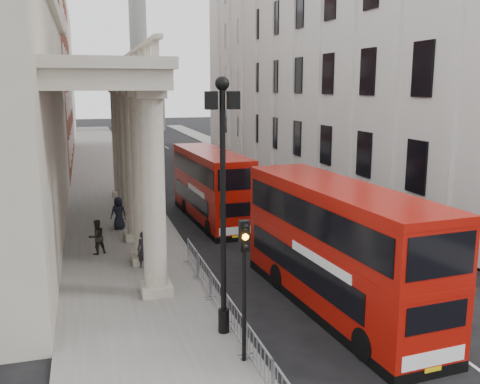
{
  "coord_description": "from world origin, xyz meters",
  "views": [
    {
      "loc": [
        -4.72,
        -12.01,
        8.14
      ],
      "look_at": [
        2.34,
        12.13,
        3.15
      ],
      "focal_mm": 40.0,
      "sensor_mm": 36.0,
      "label": 1
    }
  ],
  "objects_px": {
    "lamp_post_south": "(223,191)",
    "pedestrian_c": "(119,213)",
    "bus_far": "(211,185)",
    "lamp_post_north": "(132,124)",
    "traffic_light": "(244,265)",
    "bus_near": "(337,245)",
    "pedestrian_b": "(97,237)",
    "pedestrian_a": "(144,250)",
    "monument_column": "(139,43)",
    "lamp_post_mid": "(156,141)"
  },
  "relations": [
    {
      "from": "lamp_post_south",
      "to": "pedestrian_a",
      "type": "relative_size",
      "value": 5.05
    },
    {
      "from": "pedestrian_a",
      "to": "pedestrian_b",
      "type": "xyz_separation_m",
      "value": [
        -1.98,
        2.62,
        0.03
      ]
    },
    {
      "from": "lamp_post_south",
      "to": "lamp_post_mid",
      "type": "relative_size",
      "value": 1.0
    },
    {
      "from": "lamp_post_north",
      "to": "traffic_light",
      "type": "bearing_deg",
      "value": -89.83
    },
    {
      "from": "bus_far",
      "to": "pedestrian_c",
      "type": "relative_size",
      "value": 5.4
    },
    {
      "from": "monument_column",
      "to": "lamp_post_south",
      "type": "bearing_deg",
      "value": -94.29
    },
    {
      "from": "lamp_post_mid",
      "to": "monument_column",
      "type": "bearing_deg",
      "value": 84.76
    },
    {
      "from": "traffic_light",
      "to": "pedestrian_c",
      "type": "distance_m",
      "value": 16.67
    },
    {
      "from": "lamp_post_mid",
      "to": "lamp_post_north",
      "type": "bearing_deg",
      "value": 90.0
    },
    {
      "from": "lamp_post_mid",
      "to": "bus_near",
      "type": "xyz_separation_m",
      "value": [
        4.56,
        -14.97,
        -2.48
      ]
    },
    {
      "from": "lamp_post_north",
      "to": "bus_near",
      "type": "relative_size",
      "value": 0.76
    },
    {
      "from": "monument_column",
      "to": "lamp_post_south",
      "type": "height_order",
      "value": "monument_column"
    },
    {
      "from": "lamp_post_south",
      "to": "bus_far",
      "type": "relative_size",
      "value": 0.83
    },
    {
      "from": "lamp_post_south",
      "to": "pedestrian_c",
      "type": "relative_size",
      "value": 4.47
    },
    {
      "from": "bus_near",
      "to": "pedestrian_b",
      "type": "bearing_deg",
      "value": 129.21
    },
    {
      "from": "bus_far",
      "to": "pedestrian_a",
      "type": "relative_size",
      "value": 6.1
    },
    {
      "from": "traffic_light",
      "to": "pedestrian_b",
      "type": "xyz_separation_m",
      "value": [
        -3.89,
        11.9,
        -2.13
      ]
    },
    {
      "from": "bus_near",
      "to": "bus_far",
      "type": "distance_m",
      "value": 14.33
    },
    {
      "from": "bus_far",
      "to": "bus_near",
      "type": "bearing_deg",
      "value": -87.24
    },
    {
      "from": "pedestrian_c",
      "to": "pedestrian_a",
      "type": "bearing_deg",
      "value": -61.32
    },
    {
      "from": "pedestrian_a",
      "to": "lamp_post_mid",
      "type": "bearing_deg",
      "value": 86.3
    },
    {
      "from": "lamp_post_south",
      "to": "pedestrian_b",
      "type": "relative_size",
      "value": 4.86
    },
    {
      "from": "traffic_light",
      "to": "bus_far",
      "type": "height_order",
      "value": "traffic_light"
    },
    {
      "from": "bus_near",
      "to": "bus_far",
      "type": "bearing_deg",
      "value": 91.47
    },
    {
      "from": "lamp_post_mid",
      "to": "pedestrian_b",
      "type": "bearing_deg",
      "value": -121.73
    },
    {
      "from": "traffic_light",
      "to": "lamp_post_mid",
      "type": "bearing_deg",
      "value": 90.32
    },
    {
      "from": "pedestrian_c",
      "to": "pedestrian_b",
      "type": "bearing_deg",
      "value": -83.18
    },
    {
      "from": "lamp_post_south",
      "to": "bus_far",
      "type": "height_order",
      "value": "lamp_post_south"
    },
    {
      "from": "lamp_post_mid",
      "to": "pedestrian_b",
      "type": "distance_m",
      "value": 8.2
    },
    {
      "from": "traffic_light",
      "to": "pedestrian_a",
      "type": "bearing_deg",
      "value": 101.63
    },
    {
      "from": "lamp_post_mid",
      "to": "pedestrian_b",
      "type": "xyz_separation_m",
      "value": [
        -3.79,
        -6.12,
        -3.94
      ]
    },
    {
      "from": "monument_column",
      "to": "pedestrian_b",
      "type": "height_order",
      "value": "monument_column"
    },
    {
      "from": "lamp_post_north",
      "to": "pedestrian_a",
      "type": "distance_m",
      "value": 25.12
    },
    {
      "from": "bus_near",
      "to": "pedestrian_b",
      "type": "xyz_separation_m",
      "value": [
        -8.35,
        8.85,
        -1.46
      ]
    },
    {
      "from": "lamp_post_north",
      "to": "pedestrian_c",
      "type": "xyz_separation_m",
      "value": [
        -2.46,
        -17.67,
        -3.86
      ]
    },
    {
      "from": "pedestrian_b",
      "to": "bus_near",
      "type": "bearing_deg",
      "value": 107.84
    },
    {
      "from": "pedestrian_a",
      "to": "lamp_post_south",
      "type": "bearing_deg",
      "value": -68.01
    },
    {
      "from": "lamp_post_north",
      "to": "traffic_light",
      "type": "distance_m",
      "value": 34.07
    },
    {
      "from": "lamp_post_south",
      "to": "bus_near",
      "type": "distance_m",
      "value": 5.29
    },
    {
      "from": "bus_near",
      "to": "bus_far",
      "type": "relative_size",
      "value": 1.09
    },
    {
      "from": "lamp_post_south",
      "to": "pedestrian_a",
      "type": "xyz_separation_m",
      "value": [
        -1.81,
        7.26,
        -3.97
      ]
    },
    {
      "from": "lamp_post_north",
      "to": "pedestrian_b",
      "type": "distance_m",
      "value": 22.79
    },
    {
      "from": "pedestrian_c",
      "to": "bus_far",
      "type": "bearing_deg",
      "value": 33.1
    },
    {
      "from": "pedestrian_a",
      "to": "pedestrian_c",
      "type": "relative_size",
      "value": 0.89
    },
    {
      "from": "lamp_post_south",
      "to": "bus_far",
      "type": "bearing_deg",
      "value": 78.28
    },
    {
      "from": "monument_column",
      "to": "lamp_post_south",
      "type": "distance_m",
      "value": 88.94
    },
    {
      "from": "pedestrian_a",
      "to": "monument_column",
      "type": "bearing_deg",
      "value": 92.05
    },
    {
      "from": "bus_far",
      "to": "pedestrian_a",
      "type": "distance_m",
      "value": 9.53
    },
    {
      "from": "traffic_light",
      "to": "pedestrian_a",
      "type": "xyz_separation_m",
      "value": [
        -1.91,
        9.28,
        -2.16
      ]
    },
    {
      "from": "lamp_post_mid",
      "to": "lamp_post_north",
      "type": "height_order",
      "value": "same"
    }
  ]
}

